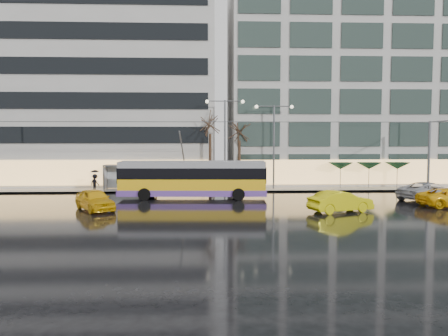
{
  "coord_description": "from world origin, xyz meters",
  "views": [
    {
      "loc": [
        -0.01,
        -33.46,
        5.42
      ],
      "look_at": [
        1.66,
        5.0,
        2.69
      ],
      "focal_mm": 35.0,
      "sensor_mm": 36.0,
      "label": 1
    }
  ],
  "objects": [
    {
      "name": "kerb",
      "position": [
        2.0,
        9.05,
        0.07
      ],
      "size": [
        80.0,
        0.1,
        0.15
      ],
      "primitive_type": "cube",
      "color": "slate",
      "rests_on": "ground"
    },
    {
      "name": "building_left",
      "position": [
        -16.0,
        19.0,
        11.15
      ],
      "size": [
        34.0,
        14.0,
        22.0
      ],
      "primitive_type": "cube",
      "color": "#A2A09B",
      "rests_on": "sidewalk"
    },
    {
      "name": "tree_b",
      "position": [
        3.5,
        11.2,
        6.4
      ],
      "size": [
        3.2,
        3.2,
        7.7
      ],
      "color": "black",
      "rests_on": "sidewalk"
    },
    {
      "name": "parasol_c",
      "position": [
        20.0,
        11.0,
        2.45
      ],
      "size": [
        2.5,
        2.5,
        2.65
      ],
      "color": "#595B60",
      "rests_on": "sidewalk"
    },
    {
      "name": "sedan_silver",
      "position": [
        19.14,
        2.91,
        0.79
      ],
      "size": [
        6.28,
        4.83,
        1.58
      ],
      "primitive_type": "imported",
      "rotation": [
        0.0,
        0.0,
        2.02
      ],
      "color": "#AAAAAF",
      "rests_on": "ground"
    },
    {
      "name": "building_right",
      "position": [
        19.0,
        19.0,
        12.65
      ],
      "size": [
        32.0,
        14.0,
        25.0
      ],
      "primitive_type": "cube",
      "color": "#A2A09B",
      "rests_on": "sidewalk"
    },
    {
      "name": "bus_shelter",
      "position": [
        -8.38,
        10.69,
        1.96
      ],
      "size": [
        4.2,
        1.6,
        2.51
      ],
      "color": "#595B60",
      "rests_on": "sidewalk"
    },
    {
      "name": "pedestrian_c",
      "position": [
        -10.77,
        9.4,
        1.26
      ],
      "size": [
        1.24,
        1.14,
        2.11
      ],
      "color": "black",
      "rests_on": "sidewalk"
    },
    {
      "name": "trolleybus",
      "position": [
        -1.13,
        5.01,
        1.61
      ],
      "size": [
        12.97,
        5.3,
        5.96
      ],
      "color": "gold",
      "rests_on": "ground"
    },
    {
      "name": "parasol_a",
      "position": [
        14.0,
        11.0,
        2.45
      ],
      "size": [
        2.5,
        2.5,
        2.65
      ],
      "color": "#595B60",
      "rests_on": "sidewalk"
    },
    {
      "name": "street_lamp_near",
      "position": [
        2.0,
        10.8,
        5.99
      ],
      "size": [
        3.96,
        0.36,
        9.03
      ],
      "color": "#595B60",
      "rests_on": "sidewalk"
    },
    {
      "name": "catenary",
      "position": [
        1.0,
        7.94,
        4.25
      ],
      "size": [
        42.24,
        5.12,
        7.0
      ],
      "color": "#595B60",
      "rests_on": "ground"
    },
    {
      "name": "street_lamp_far",
      "position": [
        7.0,
        10.8,
        5.71
      ],
      "size": [
        3.96,
        0.36,
        8.53
      ],
      "color": "#595B60",
      "rests_on": "sidewalk"
    },
    {
      "name": "taxi_a",
      "position": [
        -8.21,
        -0.96,
        0.79
      ],
      "size": [
        4.07,
        4.92,
        1.58
      ],
      "primitive_type": "imported",
      "rotation": [
        0.0,
        0.0,
        0.57
      ],
      "color": "#E3AA0B",
      "rests_on": "ground"
    },
    {
      "name": "pedestrian_b",
      "position": [
        -5.18,
        10.47,
        1.01
      ],
      "size": [
        1.0,
        0.89,
        1.71
      ],
      "color": "black",
      "rests_on": "sidewalk"
    },
    {
      "name": "parasol_b",
      "position": [
        17.0,
        11.0,
        2.45
      ],
      "size": [
        2.5,
        2.5,
        2.65
      ],
      "color": "#595B60",
      "rests_on": "sidewalk"
    },
    {
      "name": "ground",
      "position": [
        0.0,
        0.0,
        0.0
      ],
      "size": [
        140.0,
        140.0,
        0.0
      ],
      "primitive_type": "plane",
      "color": "black",
      "rests_on": "ground"
    },
    {
      "name": "tree_a",
      "position": [
        0.5,
        11.0,
        7.09
      ],
      "size": [
        3.2,
        3.2,
        8.4
      ],
      "color": "black",
      "rests_on": "sidewalk"
    },
    {
      "name": "sidewalk",
      "position": [
        2.0,
        14.0,
        0.07
      ],
      "size": [
        80.0,
        10.0,
        0.15
      ],
      "primitive_type": "cube",
      "color": "gray",
      "rests_on": "ground"
    },
    {
      "name": "pedestrian_a",
      "position": [
        -6.41,
        10.02,
        1.57
      ],
      "size": [
        1.12,
        1.14,
        2.19
      ],
      "color": "black",
      "rests_on": "sidewalk"
    },
    {
      "name": "taxi_b",
      "position": [
        9.78,
        -2.55,
        0.78
      ],
      "size": [
        4.99,
        3.0,
        1.55
      ],
      "primitive_type": "imported",
      "rotation": [
        0.0,
        0.0,
        1.88
      ],
      "color": "yellow",
      "rests_on": "ground"
    }
  ]
}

